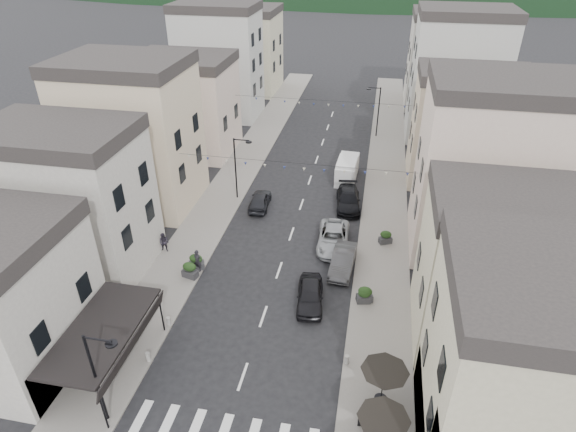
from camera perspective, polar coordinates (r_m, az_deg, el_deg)
name	(u,v)px	position (r m, az deg, el deg)	size (l,w,h in m)	color
sidewalk_left	(240,169)	(50.78, -5.66, 5.55)	(4.00, 76.00, 0.12)	slate
sidewalk_right	(386,182)	(48.96, 11.51, 4.02)	(4.00, 76.00, 0.12)	slate
bistro_building	(550,386)	(24.64, 28.65, -17.24)	(10.00, 8.00, 10.00)	#B3AE8E
boutique_awning	(106,332)	(28.52, -20.79, -12.68)	(3.77, 7.50, 3.28)	black
buildings_row_left	(191,92)	(55.90, -11.45, 14.20)	(10.20, 54.16, 14.00)	#A9A39B
buildings_row_right	(465,110)	(51.52, 20.28, 11.68)	(10.20, 54.16, 14.50)	#B3AE8E
cafe_terrace	(383,422)	(24.47, 11.20, -22.85)	(2.50, 8.10, 2.53)	black
streetlamp_left_near	(99,371)	(25.77, -21.50, -16.75)	(1.70, 0.56, 6.00)	black
streetlamp_left_far	(238,163)	(43.59, -5.93, 6.32)	(1.70, 0.56, 6.00)	black
streetlamp_right_far	(376,107)	(58.67, 10.44, 12.62)	(1.70, 0.56, 6.00)	black
bollards	(240,379)	(28.26, -5.71, -18.62)	(11.66, 10.26, 0.60)	gray
bunting_near	(294,167)	(37.98, 0.72, 5.83)	(19.00, 0.28, 0.62)	black
bunting_far	(321,103)	(52.71, 3.93, 13.17)	(19.00, 0.28, 0.62)	black
parked_car_a	(310,295)	(32.66, 2.64, -9.33)	(1.72, 4.27, 1.46)	black
parked_car_b	(343,261)	(35.83, 6.53, -5.29)	(1.57, 4.50, 1.48)	#38383A
parked_car_c	(333,238)	(38.24, 5.40, -2.62)	(2.44, 5.28, 1.47)	#94989D
parked_car_d	(348,200)	(43.71, 7.15, 1.95)	(2.08, 5.11, 1.48)	black
parked_car_e	(260,200)	(43.40, -3.35, 1.88)	(1.66, 4.13, 1.41)	black
delivery_van	(347,169)	(48.50, 7.01, 5.56)	(2.08, 4.81, 2.27)	silver
pedestrian_a	(197,261)	(35.76, -10.70, -5.26)	(0.64, 0.42, 1.76)	black
pedestrian_b	(164,242)	(38.43, -14.47, -3.06)	(0.78, 0.61, 1.61)	#25212D
planter_la	(190,270)	(35.46, -11.57, -6.28)	(1.24, 0.88, 1.25)	#2E2E30
planter_lb	(196,262)	(36.16, -10.83, -5.34)	(1.27, 0.96, 1.26)	#303133
planter_ra	(364,296)	(33.08, 8.98, -9.38)	(1.02, 0.71, 1.04)	#333335
planter_rb	(365,294)	(33.11, 9.09, -9.17)	(1.20, 0.91, 1.20)	#2F2F31
planter_rc	(386,237)	(39.09, 11.50, -2.47)	(1.14, 0.92, 1.12)	#313133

